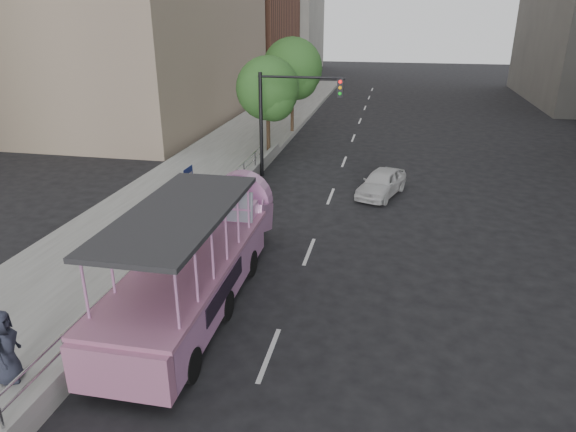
% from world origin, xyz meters
% --- Properties ---
extents(ground, '(160.00, 160.00, 0.00)m').
position_xyz_m(ground, '(0.00, 0.00, 0.00)').
color(ground, black).
extents(sidewalk, '(5.50, 80.00, 0.30)m').
position_xyz_m(sidewalk, '(-5.75, 10.00, 0.15)').
color(sidewalk, '#A1A29C').
rests_on(sidewalk, ground).
extents(kerb_wall, '(0.24, 30.00, 0.36)m').
position_xyz_m(kerb_wall, '(-3.12, 2.00, 0.48)').
color(kerb_wall, '#9C9C97').
rests_on(kerb_wall, sidewalk).
extents(guardrail, '(0.07, 22.00, 0.71)m').
position_xyz_m(guardrail, '(-3.12, 2.00, 1.14)').
color(guardrail, '#ABABB0').
rests_on(guardrail, kerb_wall).
extents(duck_boat, '(2.50, 9.68, 3.21)m').
position_xyz_m(duck_boat, '(-1.61, 0.42, 1.19)').
color(duck_boat, black).
rests_on(duck_boat, ground).
extents(car, '(2.52, 3.86, 1.22)m').
position_xyz_m(car, '(3.25, 10.62, 0.61)').
color(car, silver).
rests_on(car, ground).
extents(pedestrian_far, '(0.78, 0.97, 1.71)m').
position_xyz_m(pedestrian_far, '(-4.28, -4.38, 1.16)').
color(pedestrian_far, '#262938').
rests_on(pedestrian_far, sidewalk).
extents(parking_sign, '(0.09, 0.69, 3.08)m').
position_xyz_m(parking_sign, '(-3.00, 3.21, 1.90)').
color(parking_sign, black).
rests_on(parking_sign, ground).
extents(traffic_signal, '(4.20, 0.32, 5.20)m').
position_xyz_m(traffic_signal, '(-1.70, 12.50, 3.50)').
color(traffic_signal, black).
rests_on(traffic_signal, ground).
extents(street_tree_near, '(3.52, 3.52, 5.72)m').
position_xyz_m(street_tree_near, '(-3.30, 15.93, 3.82)').
color(street_tree_near, '#311F16').
rests_on(street_tree_near, ground).
extents(street_tree_far, '(3.97, 3.97, 6.45)m').
position_xyz_m(street_tree_far, '(-3.10, 21.93, 4.31)').
color(street_tree_far, '#311F16').
rests_on(street_tree_far, ground).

